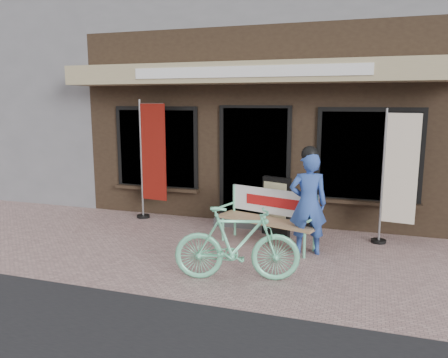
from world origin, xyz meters
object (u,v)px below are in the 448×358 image
(person, at_px, (308,201))
(nobori_cream, at_px, (398,176))
(menu_stand, at_px, (276,206))
(bench, at_px, (270,213))
(nobori_red, at_px, (152,159))
(bicycle, at_px, (237,244))

(person, distance_m, nobori_cream, 1.55)
(nobori_cream, xyz_separation_m, menu_stand, (-1.89, -0.11, -0.60))
(nobori_cream, bearing_deg, bench, -154.64)
(bench, xyz_separation_m, nobori_red, (-2.49, 0.80, 0.67))
(person, relative_size, nobori_red, 0.71)
(bench, height_order, menu_stand, menu_stand)
(bench, xyz_separation_m, person, (0.63, -0.23, 0.28))
(nobori_red, bearing_deg, menu_stand, -0.93)
(bicycle, bearing_deg, nobori_red, 31.16)
(bench, relative_size, menu_stand, 1.65)
(menu_stand, bearing_deg, nobori_red, -167.83)
(nobori_cream, bearing_deg, nobori_red, -174.87)
(nobori_red, height_order, menu_stand, nobori_red)
(bench, xyz_separation_m, bicycle, (-0.10, -1.52, -0.04))
(person, relative_size, bicycle, 1.02)
(person, height_order, menu_stand, person)
(bicycle, relative_size, nobori_red, 0.70)
(bench, distance_m, person, 0.73)
(person, xyz_separation_m, menu_stand, (-0.62, 0.72, -0.28))
(bench, distance_m, bicycle, 1.53)
(nobori_cream, bearing_deg, menu_stand, -168.81)
(bicycle, xyz_separation_m, nobori_cream, (1.99, 2.13, 0.64))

